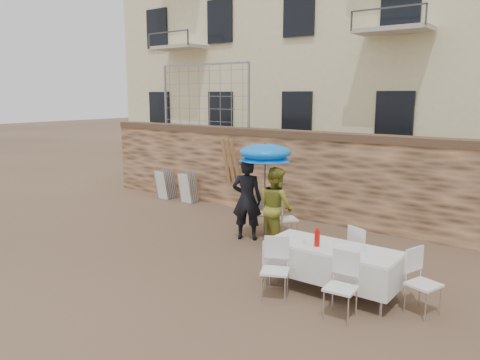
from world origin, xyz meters
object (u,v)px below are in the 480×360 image
Objects in this scene: woman_dress at (276,207)px; chair_stack_right at (192,186)px; table_chair_back at (363,253)px; man_suit at (247,199)px; banquet_table at (332,249)px; table_chair_front_left at (275,269)px; soda_bottle at (317,238)px; umbrella at (265,155)px; table_chair_side at (424,283)px; table_chair_front_right at (341,287)px; couple_chair_left at (261,213)px; couple_chair_right at (287,218)px; chair_stack_left at (170,183)px.

woman_dress is 4.67m from chair_stack_right.
man_suit is at bearing 10.37° from table_chair_back.
banquet_table is 0.86m from table_chair_back.
table_chair_back is at bearing -22.48° from chair_stack_right.
chair_stack_right is at bearing 118.55° from table_chair_front_left.
umbrella is at bearing 141.40° from soda_bottle.
woman_dress reaches higher than soda_bottle.
table_chair_front_right is at bearing 151.77° from table_chair_side.
soda_bottle reaches higher than banquet_table.
umbrella is at bearing 101.41° from couple_chair_left.
man_suit is 1.87× the size of couple_chair_left.
soda_bottle reaches higher than table_chair_front_right.
umbrella is 2.09× the size of table_chair_front_left.
woman_dress is at bearing 135.06° from couple_chair_right.
woman_dress is 6.46× the size of soda_bottle.
table_chair_back is at bearing 38.08° from table_chair_front_left.
table_chair_front_left is at bearing -36.83° from chair_stack_right.
table_chair_front_right is at bearing 120.84° from man_suit.
table_chair_front_left is 1.74m from table_chair_back.
woman_dress is 2.33m from table_chair_back.
table_chair_front_right is (0.70, -0.60, -0.43)m from soda_bottle.
umbrella is 2.09× the size of table_chair_side.
couple_chair_left is 1.00× the size of table_chair_side.
table_chair_front_right is at bearing -56.31° from banquet_table.
man_suit reaches higher than table_chair_back.
couple_chair_left is at bearing 139.66° from soda_bottle.
table_chair_side is at bearing -21.39° from umbrella.
man_suit is 3.13m from banquet_table.
table_chair_back is (2.96, -1.22, 0.00)m from couple_chair_left.
soda_bottle is at bearing 170.40° from couple_chair_right.
chair_stack_right is (-3.46, 1.98, -0.44)m from man_suit.
table_chair_side is at bearing -21.50° from chair_stack_left.
table_chair_front_right is 1.04× the size of chair_stack_right.
banquet_table is at bearing 127.04° from man_suit.
chair_stack_left is 1.00× the size of chair_stack_right.
couple_chair_right is 1.00× the size of table_chair_side.
soda_bottle is 1.02m from table_chair_front_right.
umbrella is 2.09× the size of couple_chair_right.
table_chair_front_right and table_chair_back have the same top height.
chair_stack_left is (-5.11, 1.98, -0.38)m from woman_dress.
chair_stack_right is at bearing -52.73° from couple_chair_left.
umbrella is 0.95× the size of banquet_table.
chair_stack_left and chair_stack_right have the same top height.
couple_chair_left is 3.20m from table_chair_back.
couple_chair_left is 4.28m from table_chair_front_right.
soda_bottle reaches higher than couple_chair_right.
man_suit is 0.69m from couple_chair_left.
couple_chair_left is at bearing 83.60° from table_chair_side.
couple_chair_left is at bearing 143.75° from banquet_table.
chair_stack_left is (-6.91, 3.60, -0.45)m from soda_bottle.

